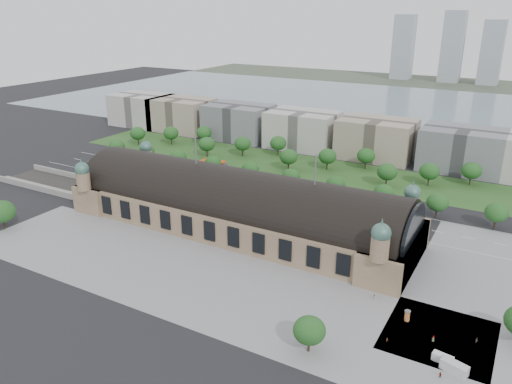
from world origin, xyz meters
The scene contains 67 objects.
ground centered at (0.00, 0.00, 0.00)m, with size 900.00×900.00×0.00m, color black.
station centered at (0.00, 0.00, 10.28)m, with size 150.00×48.40×44.30m.
track_cutting centered at (-110.00, -2.21, 0.70)m, with size 70.00×24.00×3.10m.
plaza_south centered at (10.00, -44.00, 0.00)m, with size 190.00×48.00×0.12m, color gray.
plaza_east centered at (103.00, 0.00, 0.00)m, with size 56.00×100.00×0.12m, color gray.
road_slab centered at (-20.00, 38.00, 0.00)m, with size 260.00×26.00×0.10m, color black.
grass_belt centered at (-15.00, 93.00, 0.00)m, with size 300.00×45.00×0.10m, color #294F1F.
petrol_station centered at (-53.91, 65.28, 2.95)m, with size 14.00×13.00×5.05m.
lake centered at (0.00, 298.00, 0.00)m, with size 700.00×320.00×0.08m, color slate.
far_shore centered at (0.00, 498.00, 0.00)m, with size 700.00×120.00×0.14m, color #44513D.
far_tower_left centered at (-60.00, 508.00, 40.00)m, with size 24.00×24.00×80.00m, color #9EA8B2.
far_tower_mid centered at (0.00, 508.00, 42.50)m, with size 24.00×24.00×85.00m, color #9EA8B2.
far_tower_right centered at (45.00, 508.00, 37.50)m, with size 24.00×24.00×75.00m, color #9EA8B2.
office_0 centered at (-170.00, 133.00, 12.00)m, with size 45.00×32.00×24.00m, color #B3AFA9.
office_1 centered at (-130.00, 133.00, 12.00)m, with size 45.00×32.00×24.00m, color tan.
office_2 centered at (-80.00, 133.00, 12.00)m, with size 45.00×32.00×24.00m, color gray.
office_3 centered at (-30.00, 133.00, 12.00)m, with size 45.00×32.00×24.00m, color #B3AFA9.
office_4 centered at (20.00, 133.00, 12.00)m, with size 45.00×32.00×24.00m, color tan.
office_5 centered at (70.00, 133.00, 12.00)m, with size 45.00×32.00×24.00m, color gray.
tree_row_0 centered at (-120.00, 53.00, 7.43)m, with size 9.60×9.60×11.52m.
tree_row_1 centered at (-96.00, 53.00, 7.43)m, with size 9.60×9.60×11.52m.
tree_row_2 centered at (-72.00, 53.00, 7.43)m, with size 9.60×9.60×11.52m.
tree_row_3 centered at (-48.00, 53.00, 7.43)m, with size 9.60×9.60×11.52m.
tree_row_4 centered at (-24.00, 53.00, 7.43)m, with size 9.60×9.60×11.52m.
tree_row_5 centered at (0.00, 53.00, 7.43)m, with size 9.60×9.60×11.52m.
tree_row_6 centered at (24.00, 53.00, 7.43)m, with size 9.60×9.60×11.52m.
tree_row_7 centered at (48.00, 53.00, 7.43)m, with size 9.60×9.60×11.52m.
tree_row_8 centered at (72.00, 53.00, 7.43)m, with size 9.60×9.60×11.52m.
tree_row_9 centered at (96.00, 53.00, 7.43)m, with size 9.60×9.60×11.52m.
tree_belt_0 centered at (-130.00, 83.00, 8.05)m, with size 10.40×10.40×12.48m.
tree_belt_1 centered at (-111.00, 95.00, 8.05)m, with size 10.40×10.40×12.48m.
tree_belt_2 centered at (-92.00, 107.00, 8.05)m, with size 10.40×10.40×12.48m.
tree_belt_3 centered at (-73.00, 83.00, 8.05)m, with size 10.40×10.40×12.48m.
tree_belt_4 centered at (-54.00, 95.00, 8.05)m, with size 10.40×10.40×12.48m.
tree_belt_5 centered at (-35.00, 107.00, 8.05)m, with size 10.40×10.40×12.48m.
tree_belt_6 centered at (-16.00, 83.00, 8.05)m, with size 10.40×10.40×12.48m.
tree_belt_7 centered at (3.00, 95.00, 8.05)m, with size 10.40×10.40×12.48m.
tree_belt_8 centered at (22.00, 107.00, 8.05)m, with size 10.40×10.40×12.48m.
tree_belt_9 centered at (41.00, 83.00, 8.05)m, with size 10.40×10.40×12.48m.
tree_belt_10 centered at (60.00, 95.00, 8.05)m, with size 10.40×10.40×12.48m.
tree_belt_11 centered at (79.00, 107.00, 8.05)m, with size 10.40×10.40×12.48m.
tree_plaza_sw centered at (-85.00, -50.00, 8.05)m, with size 11.00×11.00×12.73m.
tree_plaza_s centered at (60.00, -60.00, 6.80)m, with size 9.00×9.00×10.64m.
traffic_car_0 centered at (-111.57, 37.63, 0.82)m, with size 1.93×4.80×1.64m, color silver.
traffic_car_1 centered at (-93.55, 46.62, 0.83)m, with size 1.75×5.01×1.65m, color #93949B.
traffic_car_2 centered at (-55.43, 36.28, 0.71)m, with size 2.35×5.09×1.41m, color black.
traffic_car_3 centered at (-28.87, 43.58, 0.71)m, with size 2.00×4.91×1.42m, color maroon.
traffic_car_4 centered at (-2.73, 36.44, 0.72)m, with size 1.69×4.21×1.44m, color #192548.
traffic_car_5 centered at (52.74, 45.43, 0.71)m, with size 1.49×4.28×1.41m, color slate.
parked_car_0 centered at (-71.14, 25.00, 0.70)m, with size 1.49×4.26×1.40m, color black.
parked_car_1 centered at (-53.55, 25.00, 0.77)m, with size 2.57×5.57×1.55m, color maroon.
parked_car_2 centered at (-63.15, 21.00, 0.72)m, with size 2.01×4.94×1.43m, color #1E1C4E.
parked_car_3 centered at (-47.71, 22.35, 0.68)m, with size 1.61×3.99×1.36m, color #57595E.
parked_car_4 centered at (-59.26, 25.00, 0.81)m, with size 1.71×4.92×1.62m, color silver.
parked_car_5 centered at (-33.76, 24.41, 0.71)m, with size 2.35×5.09×1.42m, color gray.
parked_car_6 centered at (-41.25, 23.95, 0.70)m, with size 1.97×4.84×1.41m, color black.
bus_west centered at (-2.15, 27.00, 1.78)m, with size 2.98×12.75×3.55m, color #B63F1D.
bus_mid centered at (22.52, 31.42, 1.54)m, with size 2.59×11.07×3.08m, color silver.
bus_east centered at (13.35, 29.48, 1.73)m, with size 2.91×12.43×3.46m, color silver.
van_east centered at (92.55, -46.58, 1.11)m, with size 5.65×2.96×2.33m.
van_south centered at (95.79, -49.10, 1.42)m, with size 7.36×4.63×2.97m.
advertising_column centered at (80.00, -32.42, 1.82)m, with size 1.85×1.85×3.51m.
pedestrian_0 centered at (67.89, -25.62, 0.80)m, with size 0.79×0.45×1.61m, color gray.
pedestrian_1 centered at (77.68, -45.54, 0.78)m, with size 0.57×0.37×1.55m, color gray.
pedestrian_2 centered at (99.71, -33.42, 0.92)m, with size 0.89×0.51×1.83m, color gray.
pedestrian_3 centered at (93.45, -53.16, 0.89)m, with size 1.05×0.50×1.79m, color gray.
pedestrian_5 centered at (88.92, -38.77, 0.93)m, with size 0.91×0.52×1.87m, color gray.
Camera 1 is at (103.14, -165.44, 88.76)m, focal length 35.00 mm.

